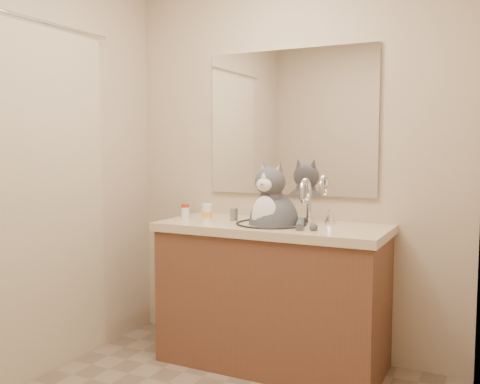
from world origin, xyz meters
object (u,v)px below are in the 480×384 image
Objects in this scene: cat at (273,219)px; pill_bottle_redcap at (185,211)px; grey_canister at (234,214)px; pill_bottle_orange at (207,213)px.

pill_bottle_redcap is at bearing -173.22° from cat.
cat is 7.59× the size of grey_canister.
pill_bottle_orange is (0.19, -0.06, 0.01)m from pill_bottle_redcap.
pill_bottle_orange is 1.37× the size of grey_canister.
grey_canister is (0.33, 0.03, -0.01)m from pill_bottle_redcap.
cat is at bearing 0.27° from pill_bottle_redcap.
cat is 0.41m from pill_bottle_orange.
cat is 0.60m from pill_bottle_redcap.
cat is at bearing 9.03° from pill_bottle_orange.
pill_bottle_redcap reaches higher than grey_canister.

